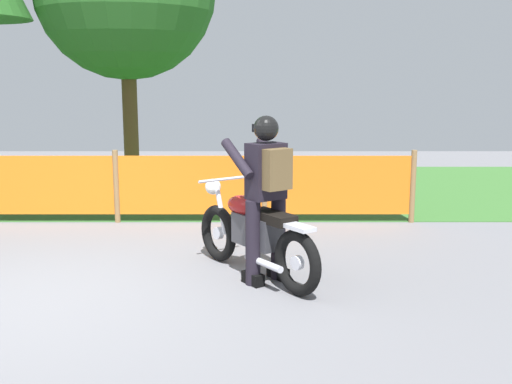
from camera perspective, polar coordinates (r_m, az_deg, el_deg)
The scene contains 5 objects.
ground at distance 6.17m, azimuth -19.06°, elevation -9.45°, with size 24.00×24.00×0.02m, color slate.
grass_verge at distance 11.75m, azimuth -9.65°, elevation 0.39°, with size 24.00×5.64×0.01m, color #386B2D.
barrier_fence at distance 8.94m, azimuth -12.79°, elevation 0.61°, with size 8.59×0.08×1.05m.
motorcycle_lead at distance 6.33m, azimuth -0.09°, elevation -3.82°, with size 1.29×1.72×0.97m.
rider_lead at distance 6.06m, azimuth 1.15°, elevation 0.19°, with size 0.73×0.78×1.69m.
Camera 1 is at (2.00, -5.47, 2.03)m, focal length 42.69 mm.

